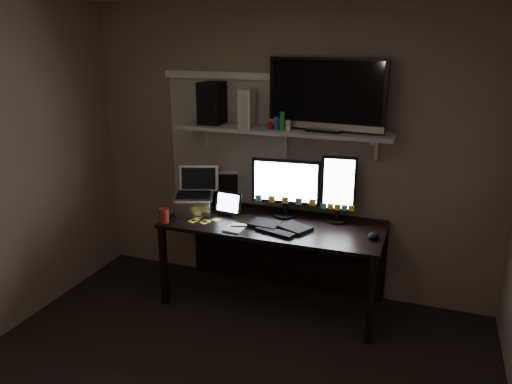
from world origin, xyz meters
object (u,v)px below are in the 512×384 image
at_px(desk, 278,237).
at_px(monitor_portrait, 339,189).
at_px(tablet, 229,204).
at_px(cup, 164,216).
at_px(monitor_landscape, 286,188).
at_px(laptop, 193,192).
at_px(tv, 326,95).
at_px(speaker, 212,103).
at_px(keyboard, 280,226).
at_px(game_console, 248,108).
at_px(mouse, 373,236).

bearing_deg(desk, monitor_portrait, 8.20).
bearing_deg(tablet, cup, -134.92).
relative_size(monitor_landscape, laptop, 1.52).
distance_m(tablet, tv, 1.21).
height_order(tablet, cup, tablet).
bearing_deg(speaker, cup, -115.42).
xyz_separation_m(monitor_portrait, keyboard, (-0.41, -0.28, -0.27)).
height_order(monitor_landscape, cup, monitor_landscape).
relative_size(desk, laptop, 4.70).
bearing_deg(speaker, game_console, -9.71).
bearing_deg(monitor_landscape, keyboard, -87.07).
bearing_deg(monitor_portrait, cup, -164.99).
relative_size(tablet, laptop, 0.63).
bearing_deg(monitor_portrait, mouse, -43.03).
height_order(keyboard, mouse, mouse).
distance_m(monitor_landscape, tablet, 0.51).
relative_size(monitor_landscape, monitor_portrait, 1.03).
height_order(monitor_portrait, keyboard, monitor_portrait).
xyz_separation_m(keyboard, tv, (0.27, 0.29, 1.02)).
bearing_deg(tablet, keyboard, -6.38).
relative_size(keyboard, game_console, 1.59).
height_order(tv, game_console, tv).
distance_m(tablet, laptop, 0.33).
height_order(desk, monitor_landscape, monitor_landscape).
distance_m(desk, tv, 1.26).
bearing_deg(mouse, monitor_landscape, 172.89).
xyz_separation_m(desk, mouse, (0.81, -0.18, 0.20)).
bearing_deg(cup, tv, 22.58).
bearing_deg(cup, mouse, 8.13).
relative_size(keyboard, cup, 4.10).
distance_m(mouse, speaker, 1.73).
height_order(cup, game_console, game_console).
distance_m(desk, keyboard, 0.30).
height_order(tablet, game_console, game_console).
height_order(desk, keyboard, keyboard).
bearing_deg(tv, monitor_portrait, 1.71).
xyz_separation_m(monitor_landscape, tv, (0.31, 0.02, 0.78)).
height_order(laptop, speaker, speaker).
height_order(keyboard, speaker, speaker).
relative_size(mouse, speaker, 0.35).
bearing_deg(game_console, mouse, -21.35).
distance_m(laptop, tv, 1.39).
xyz_separation_m(mouse, tv, (-0.46, 0.26, 1.01)).
bearing_deg(monitor_landscape, game_console, 174.34).
relative_size(tablet, tv, 0.26).
distance_m(monitor_landscape, monitor_portrait, 0.44).
bearing_deg(keyboard, desk, 127.78).
relative_size(game_console, speaker, 0.89).
xyz_separation_m(monitor_portrait, laptop, (-1.22, -0.19, -0.09)).
bearing_deg(game_console, tablet, -138.23).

